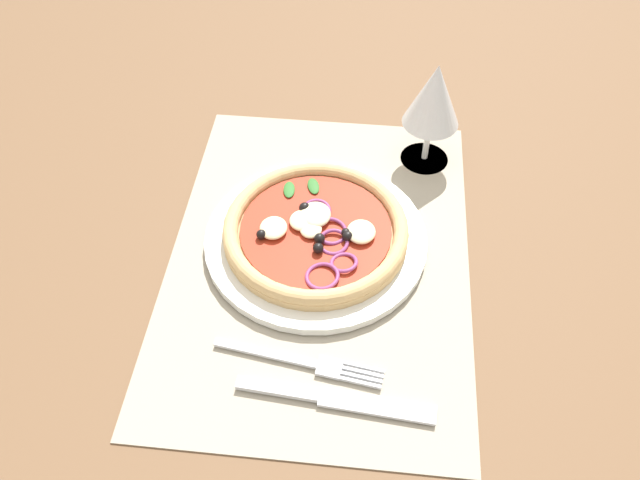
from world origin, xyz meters
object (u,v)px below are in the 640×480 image
plate (316,239)px  wine_glass (434,98)px  pizza (316,230)px  knife (337,399)px  fork (307,363)px

plate → wine_glass: bearing=141.7°
pizza → wine_glass: size_ratio=1.46×
plate → knife: plate is taller
pizza → knife: pizza is taller
fork → wine_glass: 36.31cm
knife → wine_glass: wine_glass is taller
knife → wine_glass: 38.88cm
knife → plate: bearing=106.3°
pizza → fork: bearing=3.0°
pizza → fork: (16.50, 0.85, -1.97)cm
plate → wine_glass: size_ratio=1.77×
fork → knife: knife is taller
knife → wine_glass: (-36.70, 8.65, 9.49)cm
plate → fork: size_ratio=1.46×
wine_glass → fork: bearing=-20.1°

